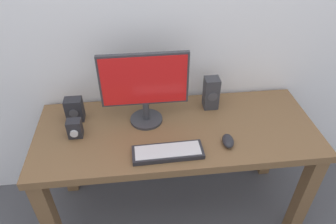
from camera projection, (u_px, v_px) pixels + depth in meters
name	position (u px, v px, depth m)	size (l,w,h in m)	color
ground_plane	(175.00, 206.00, 2.18)	(6.00, 6.00, 0.00)	#4C4C51
desk	(176.00, 144.00, 1.80)	(1.59, 0.63, 0.74)	brown
monitor	(145.00, 86.00, 1.65)	(0.48, 0.19, 0.42)	#333338
keyboard_primary	(168.00, 152.00, 1.56)	(0.37, 0.13, 0.03)	#232328
mouse	(228.00, 141.00, 1.62)	(0.06, 0.10, 0.04)	#232328
speaker_right	(211.00, 93.00, 1.83)	(0.09, 0.09, 0.20)	#333338
speaker_left	(74.00, 110.00, 1.75)	(0.10, 0.08, 0.14)	#232328
audio_controller	(75.00, 129.00, 1.65)	(0.08, 0.07, 0.11)	#232328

